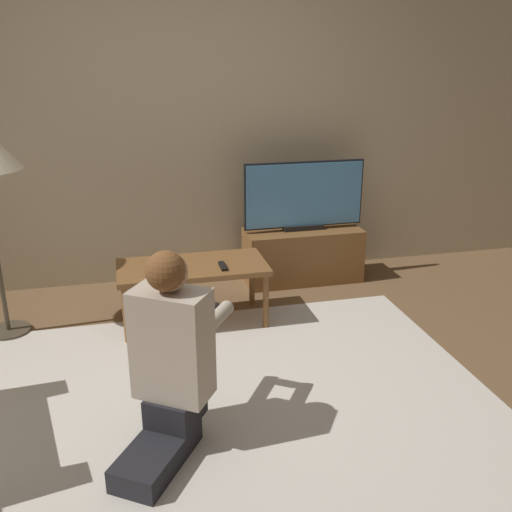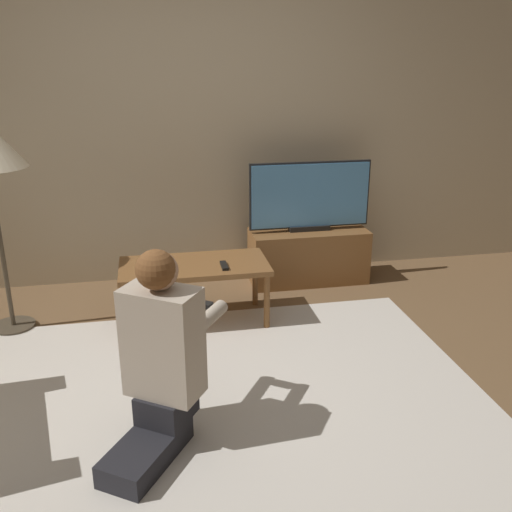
# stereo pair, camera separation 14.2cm
# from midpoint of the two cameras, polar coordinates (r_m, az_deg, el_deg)

# --- Properties ---
(ground_plane) EXTENTS (10.00, 10.00, 0.00)m
(ground_plane) POSITION_cam_midpoint_polar(r_m,az_deg,el_deg) (3.12, -4.97, -14.66)
(ground_plane) COLOR brown
(wall_back) EXTENTS (10.00, 0.06, 2.60)m
(wall_back) POSITION_cam_midpoint_polar(r_m,az_deg,el_deg) (4.53, -9.32, 13.62)
(wall_back) COLOR beige
(wall_back) RESTS_ON ground_plane
(rug) EXTENTS (2.92, 2.20, 0.02)m
(rug) POSITION_cam_midpoint_polar(r_m,az_deg,el_deg) (3.12, -4.98, -14.54)
(rug) COLOR silver
(rug) RESTS_ON ground_plane
(tv_stand) EXTENTS (0.93, 0.37, 0.43)m
(tv_stand) POSITION_cam_midpoint_polar(r_m,az_deg,el_deg) (4.62, 3.80, 0.10)
(tv_stand) COLOR brown
(tv_stand) RESTS_ON ground_plane
(tv) EXTENTS (0.96, 0.08, 0.55)m
(tv) POSITION_cam_midpoint_polar(r_m,az_deg,el_deg) (4.48, 3.93, 6.04)
(tv) COLOR black
(tv) RESTS_ON tv_stand
(coffee_table) EXTENTS (0.99, 0.49, 0.43)m
(coffee_table) POSITION_cam_midpoint_polar(r_m,az_deg,el_deg) (3.84, -7.42, -1.50)
(coffee_table) COLOR brown
(coffee_table) RESTS_ON ground_plane
(person_kneeling) EXTENTS (0.66, 0.83, 0.96)m
(person_kneeling) POSITION_cam_midpoint_polar(r_m,az_deg,el_deg) (2.63, -10.11, -9.95)
(person_kneeling) COLOR #232328
(person_kneeling) RESTS_ON rug
(remote) EXTENTS (0.04, 0.15, 0.02)m
(remote) POSITION_cam_midpoint_polar(r_m,az_deg,el_deg) (3.75, -4.43, -1.02)
(remote) COLOR black
(remote) RESTS_ON coffee_table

